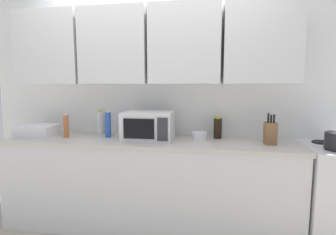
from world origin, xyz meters
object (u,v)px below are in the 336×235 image
Objects in this scene: dish_rack at (38,131)px; knife_block at (270,133)px; bowl_ceramic_small at (199,136)px; bottle_white_jar at (100,123)px; bottle_blue_cleaner at (108,125)px; bottle_spice_jar at (66,126)px; bottle_soy_dark at (218,128)px; microwave at (149,126)px.

dish_rack is 1.33× the size of knife_block.
bowl_ceramic_small is (-0.65, 0.12, -0.07)m from knife_block.
bottle_white_jar is at bearing 172.55° from knife_block.
bowl_ceramic_small is (0.94, 0.04, -0.10)m from bottle_blue_cleaner.
dish_rack is 0.64m from bottle_white_jar.
bottle_blue_cleaner is at bearing 177.42° from knife_block.
bottle_spice_jar reaches higher than bowl_ceramic_small.
bowl_ceramic_small is (1.37, 0.12, -0.08)m from bottle_spice_jar.
knife_block is at bearing -0.29° from dish_rack.
bottle_spice_jar is (-1.55, -0.20, 0.01)m from bottle_soy_dark.
dish_rack is at bearing -174.30° from bottle_soy_dark.
microwave reaches higher than bottle_spice_jar.
microwave is 2.12× the size of bottle_soy_dark.
microwave is 3.17× the size of bowl_ceramic_small.
bottle_soy_dark is (-0.46, 0.20, 0.00)m from knife_block.
bowl_ceramic_small is at bearing -5.84° from bottle_white_jar.
microwave is 1.26× the size of dish_rack.
bottle_soy_dark is 0.91× the size of bottle_spice_jar.
bottle_spice_jar is at bearing -175.07° from bowl_ceramic_small.
bottle_white_jar reaches higher than dish_rack.
bottle_blue_cleaner is 1.08× the size of bottle_white_jar.
bottle_spice_jar is (0.33, -0.01, 0.06)m from dish_rack.
bottle_blue_cleaner is (-1.12, -0.13, 0.03)m from bottle_soy_dark.
bottle_white_jar is 1.73× the size of bowl_ceramic_small.
dish_rack is 1.53× the size of bottle_spice_jar.
knife_block is (1.14, -0.00, -0.04)m from microwave.
bottle_spice_jar reaches higher than bottle_soy_dark.
dish_rack is at bearing 179.64° from microwave.
knife_block reaches higher than microwave.
knife_block is at bearing -2.58° from bottle_blue_cleaner.
microwave is 1.83× the size of bottle_white_jar.
bottle_white_jar is (-1.74, 0.23, 0.02)m from knife_block.
bottle_white_jar is 1.11m from bowl_ceramic_small.
dish_rack is 1.89m from bottle_soy_dark.
bottle_white_jar is 1.06× the size of bottle_spice_jar.
bottle_blue_cleaner is 1.14× the size of bottle_spice_jar.
microwave is at bearing 0.40° from bottle_spice_jar.
bottle_soy_dark is at bearing -1.29° from bottle_white_jar.
bottle_spice_jar is at bearing -2.38° from dish_rack.
dish_rack is (-1.20, 0.01, -0.08)m from microwave.
knife_block is at bearing 0.06° from bottle_spice_jar.
knife_block is at bearing -10.16° from bowl_ceramic_small.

